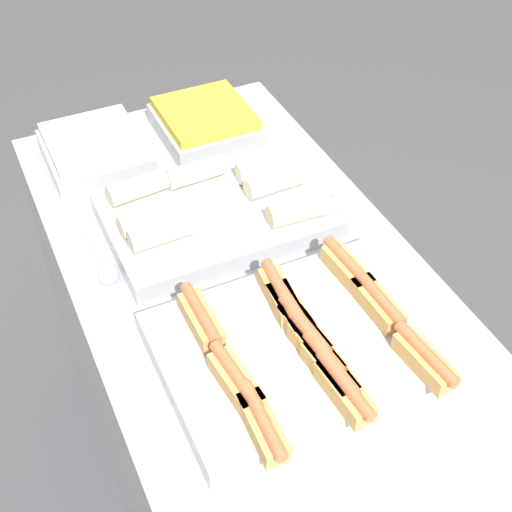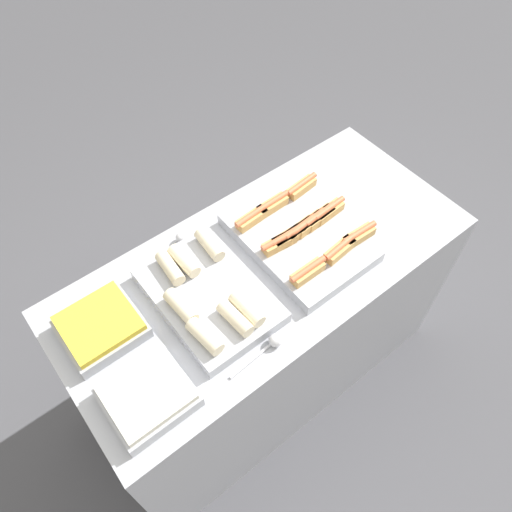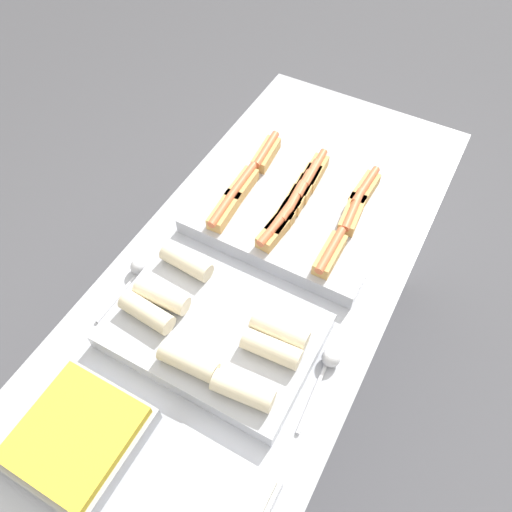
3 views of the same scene
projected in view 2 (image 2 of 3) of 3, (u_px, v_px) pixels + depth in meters
The scene contains 8 objects.
ground_plane at pixel (263, 367), 2.57m from camera, with size 12.00×12.00×0.00m, color #4C4C51.
counter at pixel (264, 324), 2.20m from camera, with size 1.57×0.72×0.92m.
tray_hotdogs at pixel (300, 235), 1.86m from camera, with size 0.41×0.52×0.10m.
tray_wraps at pixel (208, 294), 1.71m from camera, with size 0.33×0.49×0.10m.
tray_side_front at pixel (147, 395), 1.50m from camera, with size 0.25×0.24×0.07m.
tray_side_back at pixel (101, 327), 1.64m from camera, with size 0.25×0.24×0.07m.
serving_spoon_near at pixel (271, 344), 1.62m from camera, with size 0.21×0.04×0.04m.
serving_spoon_far at pixel (178, 240), 1.87m from camera, with size 0.20×0.04×0.04m.
Camera 2 is at (-0.69, -0.81, 2.41)m, focal length 35.00 mm.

